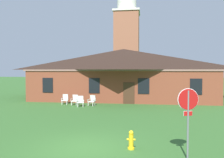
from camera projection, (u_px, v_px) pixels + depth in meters
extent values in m
plane|color=#336028|center=(84.00, 148.00, 9.89)|extent=(200.00, 200.00, 0.00)
cube|color=brown|center=(123.00, 84.00, 27.81)|extent=(19.41, 10.00, 3.20)
cube|color=#8C6458|center=(123.00, 70.00, 27.75)|extent=(19.80, 10.20, 0.16)
pyramid|color=black|center=(123.00, 59.00, 27.70)|extent=(20.19, 10.40, 2.44)
cube|color=black|center=(48.00, 85.00, 23.85)|extent=(1.10, 0.06, 1.50)
cube|color=black|center=(94.00, 86.00, 23.17)|extent=(1.10, 0.06, 1.50)
cube|color=black|center=(144.00, 86.00, 22.49)|extent=(1.10, 0.06, 1.50)
cube|color=black|center=(196.00, 87.00, 21.80)|extent=(1.10, 0.06, 1.50)
cube|color=#422819|center=(129.00, 93.00, 22.71)|extent=(1.10, 0.06, 2.10)
cube|color=#93563D|center=(127.00, 50.00, 46.87)|extent=(4.80, 4.80, 14.66)
cube|color=silver|center=(127.00, 12.00, 46.59)|extent=(5.18, 5.18, 0.36)
cylinder|color=silver|center=(127.00, 6.00, 46.54)|extent=(3.80, 3.80, 2.20)
cylinder|color=slate|center=(188.00, 125.00, 8.54)|extent=(0.07, 0.07, 2.55)
cylinder|color=white|center=(188.00, 99.00, 8.52)|extent=(0.78, 0.25, 0.81)
cylinder|color=#B71414|center=(188.00, 99.00, 8.50)|extent=(0.73, 0.24, 0.76)
cube|color=#B71414|center=(188.00, 113.00, 8.53)|extent=(0.31, 0.11, 0.16)
cube|color=white|center=(188.00, 113.00, 8.54)|extent=(0.33, 0.11, 0.18)
cube|color=white|center=(67.00, 103.00, 22.29)|extent=(0.06, 0.06, 0.36)
cube|color=white|center=(62.00, 103.00, 22.29)|extent=(0.06, 0.06, 0.36)
cube|color=white|center=(68.00, 102.00, 22.73)|extent=(0.06, 0.06, 0.36)
cube|color=white|center=(63.00, 102.00, 22.73)|extent=(0.06, 0.06, 0.36)
cube|color=white|center=(65.00, 100.00, 22.50)|extent=(0.60, 0.58, 0.05)
cube|color=white|center=(66.00, 97.00, 22.80)|extent=(0.53, 0.25, 0.54)
cube|color=white|center=(68.00, 98.00, 22.47)|extent=(0.12, 0.47, 0.03)
cube|color=white|center=(67.00, 100.00, 22.31)|extent=(0.04, 0.04, 0.22)
cube|color=white|center=(62.00, 98.00, 22.48)|extent=(0.12, 0.47, 0.03)
cube|color=white|center=(61.00, 100.00, 22.32)|extent=(0.04, 0.04, 0.22)
cube|color=white|center=(76.00, 104.00, 21.77)|extent=(0.05, 0.05, 0.36)
cube|color=white|center=(71.00, 103.00, 21.83)|extent=(0.05, 0.05, 0.36)
cube|color=white|center=(78.00, 103.00, 22.21)|extent=(0.05, 0.05, 0.36)
cube|color=white|center=(73.00, 103.00, 22.27)|extent=(0.05, 0.05, 0.36)
cube|color=white|center=(75.00, 101.00, 22.02)|extent=(0.55, 0.53, 0.05)
cube|color=white|center=(75.00, 97.00, 22.31)|extent=(0.52, 0.20, 0.54)
cube|color=white|center=(77.00, 99.00, 21.95)|extent=(0.07, 0.47, 0.03)
cube|color=white|center=(77.00, 100.00, 21.79)|extent=(0.04, 0.04, 0.22)
cube|color=white|center=(71.00, 99.00, 22.03)|extent=(0.07, 0.47, 0.03)
cube|color=white|center=(71.00, 100.00, 21.87)|extent=(0.04, 0.04, 0.22)
cube|color=white|center=(83.00, 105.00, 20.86)|extent=(0.06, 0.06, 0.36)
cube|color=white|center=(78.00, 105.00, 20.81)|extent=(0.06, 0.06, 0.36)
cube|color=white|center=(83.00, 104.00, 21.30)|extent=(0.06, 0.06, 0.36)
cube|color=white|center=(78.00, 104.00, 21.25)|extent=(0.06, 0.06, 0.36)
cube|color=white|center=(80.00, 102.00, 21.05)|extent=(0.65, 0.64, 0.05)
cube|color=white|center=(80.00, 99.00, 21.35)|extent=(0.54, 0.31, 0.54)
cube|color=white|center=(84.00, 100.00, 21.05)|extent=(0.18, 0.47, 0.03)
cube|color=white|center=(84.00, 102.00, 20.90)|extent=(0.05, 0.05, 0.22)
cube|color=white|center=(77.00, 100.00, 20.99)|extent=(0.18, 0.47, 0.03)
cube|color=white|center=(77.00, 102.00, 20.83)|extent=(0.05, 0.05, 0.22)
cube|color=silver|center=(93.00, 104.00, 21.30)|extent=(0.06, 0.06, 0.36)
cube|color=silver|center=(88.00, 104.00, 21.46)|extent=(0.06, 0.06, 0.36)
cube|color=silver|center=(95.00, 104.00, 21.72)|extent=(0.06, 0.06, 0.36)
cube|color=silver|center=(90.00, 103.00, 21.87)|extent=(0.06, 0.06, 0.36)
cube|color=silver|center=(92.00, 102.00, 21.58)|extent=(0.63, 0.62, 0.05)
cube|color=silver|center=(93.00, 98.00, 21.86)|extent=(0.54, 0.29, 0.54)
cube|color=silver|center=(94.00, 100.00, 21.46)|extent=(0.15, 0.47, 0.03)
cube|color=silver|center=(94.00, 101.00, 21.31)|extent=(0.05, 0.05, 0.22)
cube|color=silver|center=(89.00, 99.00, 21.65)|extent=(0.15, 0.47, 0.03)
cube|color=silver|center=(88.00, 101.00, 21.51)|extent=(0.05, 0.05, 0.22)
cylinder|color=gold|center=(131.00, 148.00, 9.71)|extent=(0.28, 0.28, 0.08)
cylinder|color=gold|center=(131.00, 141.00, 9.69)|extent=(0.20, 0.20, 0.55)
sphere|color=gold|center=(131.00, 133.00, 9.68)|extent=(0.20, 0.20, 0.20)
cylinder|color=gold|center=(128.00, 139.00, 9.71)|extent=(0.10, 0.08, 0.08)
cylinder|color=gold|center=(134.00, 140.00, 9.67)|extent=(0.10, 0.08, 0.08)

